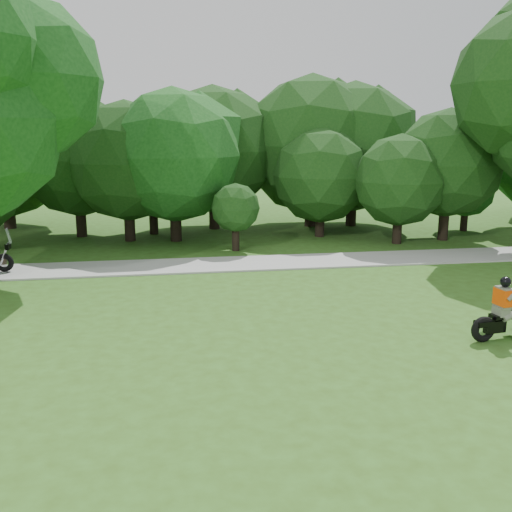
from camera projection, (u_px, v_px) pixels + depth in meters
name	position (u px, v px, depth m)	size (l,w,h in m)	color
ground	(371.00, 342.00, 12.87)	(100.00, 100.00, 0.00)	#325317
walkway	(293.00, 262.00, 20.57)	(60.00, 2.20, 0.06)	gray
tree_line	(270.00, 153.00, 26.41)	(40.47, 12.56, 7.77)	black
chopper_motorcycle	(508.00, 316.00, 12.96)	(2.08, 0.66, 1.49)	black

